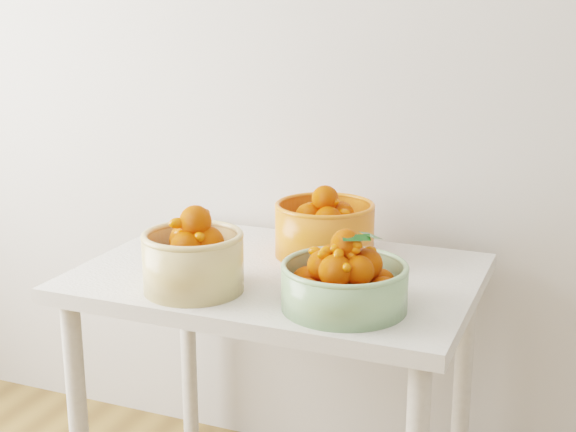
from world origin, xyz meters
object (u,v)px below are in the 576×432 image
Objects in this scene: bowl_green at (344,281)px; table at (279,305)px; bowl_cream at (194,259)px; bowl_orange at (324,228)px.

table is at bearing 141.82° from bowl_green.
bowl_orange is at bearing 62.39° from bowl_cream.
bowl_orange reaches higher than table.
bowl_cream is 0.95× the size of bowl_orange.
table is 3.84× the size of bowl_cream.
bowl_orange is (0.20, 0.38, -0.00)m from bowl_cream.
bowl_cream is at bearing -117.61° from bowl_orange.
bowl_green is 0.39m from bowl_orange.
table is 0.30m from bowl_cream.
bowl_cream is 0.69× the size of bowl_green.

